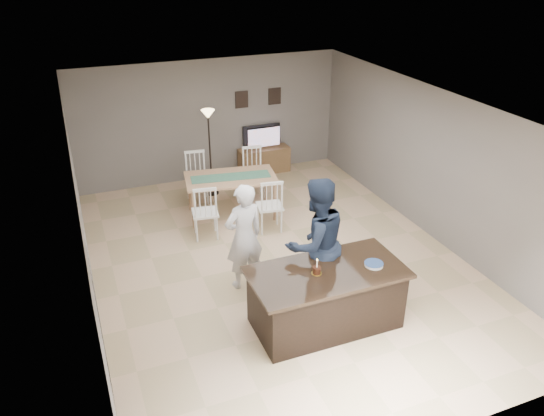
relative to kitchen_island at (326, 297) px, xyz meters
name	(u,v)px	position (x,y,z in m)	size (l,w,h in m)	color
floor	(277,261)	(0.00, 1.80, -0.45)	(8.00, 8.00, 0.00)	#D0AB85
room_shell	(278,171)	(0.00, 1.80, 1.22)	(8.00, 8.00, 8.00)	slate
kitchen_island	(326,297)	(0.00, 0.00, 0.00)	(2.15, 1.10, 0.90)	black
tv_console	(264,160)	(1.20, 5.57, -0.15)	(1.20, 0.40, 0.60)	brown
television	(263,137)	(1.20, 5.64, 0.41)	(0.91, 0.12, 0.53)	black
tv_screen_glow	(264,137)	(1.20, 5.56, 0.42)	(0.78, 0.78, 0.00)	#CF5717
picture_frames	(258,98)	(1.15, 5.78, 1.30)	(1.10, 0.02, 0.38)	black
doorway	(100,324)	(-2.99, -0.50, 0.80)	(0.00, 2.10, 2.65)	black
woman	(244,237)	(-0.74, 1.35, 0.42)	(0.64, 0.42, 1.75)	silver
man	(316,243)	(0.09, 0.55, 0.56)	(0.98, 0.77, 2.02)	#182236
birthday_cake	(317,270)	(-0.17, -0.01, 0.50)	(0.15, 0.15, 0.23)	yellow
plate_stack	(374,264)	(0.66, -0.12, 0.47)	(0.27, 0.27, 0.04)	white
dining_table	(231,184)	(-0.19, 3.74, 0.23)	(1.95, 2.21, 1.07)	tan
floor_lamp	(209,130)	(-0.28, 4.87, 1.00)	(0.28, 0.28, 1.87)	black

